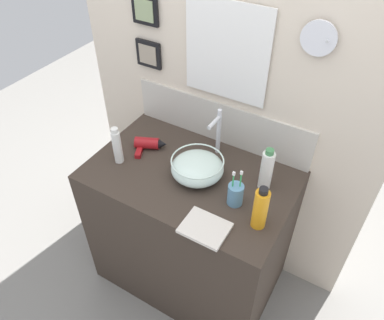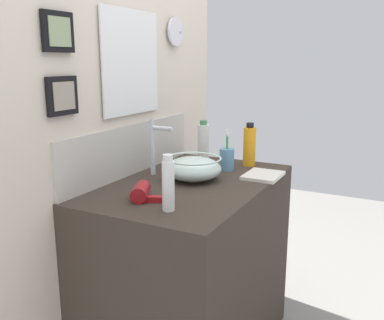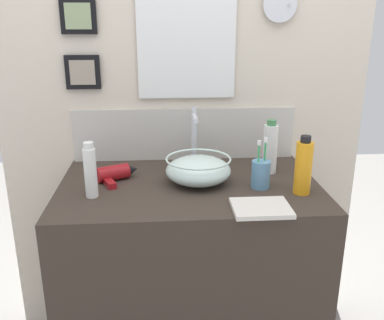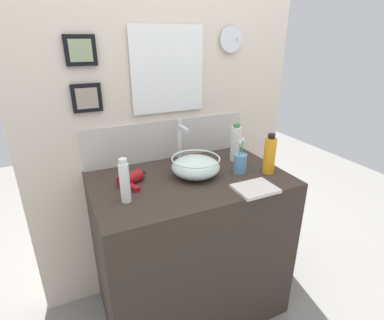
{
  "view_description": "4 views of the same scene",
  "coord_description": "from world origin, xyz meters",
  "px_view_note": "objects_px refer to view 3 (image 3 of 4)",
  "views": [
    {
      "loc": [
        0.7,
        -1.16,
        2.19
      ],
      "look_at": [
        0.01,
        0.0,
        0.99
      ],
      "focal_mm": 35.0,
      "sensor_mm": 36.0,
      "label": 1
    },
    {
      "loc": [
        -1.64,
        -0.86,
        1.43
      ],
      "look_at": [
        0.01,
        0.0,
        0.99
      ],
      "focal_mm": 40.0,
      "sensor_mm": 36.0,
      "label": 2
    },
    {
      "loc": [
        -0.1,
        -1.59,
        1.53
      ],
      "look_at": [
        0.01,
        0.0,
        0.99
      ],
      "focal_mm": 40.0,
      "sensor_mm": 36.0,
      "label": 3
    },
    {
      "loc": [
        -0.6,
        -1.31,
        1.59
      ],
      "look_at": [
        0.01,
        0.0,
        0.99
      ],
      "focal_mm": 28.0,
      "sensor_mm": 36.0,
      "label": 4
    }
  ],
  "objects_px": {
    "faucet": "(194,133)",
    "toothbrush_cup": "(261,174)",
    "spray_bottle": "(270,148)",
    "soap_dispenser": "(90,171)",
    "hand_towel": "(261,208)",
    "hair_drier": "(116,173)",
    "glass_bowl_sink": "(198,170)",
    "lotion_bottle": "(303,167)"
  },
  "relations": [
    {
      "from": "hair_drier",
      "to": "hand_towel",
      "type": "xyz_separation_m",
      "value": [
        0.52,
        -0.33,
        -0.02
      ]
    },
    {
      "from": "glass_bowl_sink",
      "to": "soap_dispenser",
      "type": "relative_size",
      "value": 1.24
    },
    {
      "from": "faucet",
      "to": "soap_dispenser",
      "type": "relative_size",
      "value": 1.28
    },
    {
      "from": "hair_drier",
      "to": "soap_dispenser",
      "type": "relative_size",
      "value": 0.86
    },
    {
      "from": "toothbrush_cup",
      "to": "hand_towel",
      "type": "height_order",
      "value": "toothbrush_cup"
    },
    {
      "from": "faucet",
      "to": "spray_bottle",
      "type": "height_order",
      "value": "faucet"
    },
    {
      "from": "faucet",
      "to": "lotion_bottle",
      "type": "bearing_deg",
      "value": -41.48
    },
    {
      "from": "lotion_bottle",
      "to": "soap_dispenser",
      "type": "bearing_deg",
      "value": 178.29
    },
    {
      "from": "spray_bottle",
      "to": "faucet",
      "type": "bearing_deg",
      "value": 161.67
    },
    {
      "from": "hand_towel",
      "to": "toothbrush_cup",
      "type": "bearing_deg",
      "value": 78.14
    },
    {
      "from": "faucet",
      "to": "hand_towel",
      "type": "distance_m",
      "value": 0.53
    },
    {
      "from": "soap_dispenser",
      "to": "hand_towel",
      "type": "distance_m",
      "value": 0.63
    },
    {
      "from": "hand_towel",
      "to": "spray_bottle",
      "type": "bearing_deg",
      "value": 72.28
    },
    {
      "from": "soap_dispenser",
      "to": "lotion_bottle",
      "type": "height_order",
      "value": "lotion_bottle"
    },
    {
      "from": "spray_bottle",
      "to": "soap_dispenser",
      "type": "xyz_separation_m",
      "value": [
        -0.72,
        -0.21,
        -0.01
      ]
    },
    {
      "from": "soap_dispenser",
      "to": "glass_bowl_sink",
      "type": "bearing_deg",
      "value": 14.99
    },
    {
      "from": "faucet",
      "to": "hand_towel",
      "type": "bearing_deg",
      "value": -67.75
    },
    {
      "from": "faucet",
      "to": "spray_bottle",
      "type": "xyz_separation_m",
      "value": [
        0.31,
        -0.1,
        -0.05
      ]
    },
    {
      "from": "glass_bowl_sink",
      "to": "hand_towel",
      "type": "bearing_deg",
      "value": -54.3
    },
    {
      "from": "hair_drier",
      "to": "lotion_bottle",
      "type": "xyz_separation_m",
      "value": [
        0.71,
        -0.19,
        0.08
      ]
    },
    {
      "from": "spray_bottle",
      "to": "soap_dispenser",
      "type": "distance_m",
      "value": 0.75
    },
    {
      "from": "faucet",
      "to": "toothbrush_cup",
      "type": "height_order",
      "value": "faucet"
    },
    {
      "from": "hair_drier",
      "to": "hand_towel",
      "type": "bearing_deg",
      "value": -31.88
    },
    {
      "from": "glass_bowl_sink",
      "to": "toothbrush_cup",
      "type": "distance_m",
      "value": 0.25
    },
    {
      "from": "toothbrush_cup",
      "to": "lotion_bottle",
      "type": "relative_size",
      "value": 0.89
    },
    {
      "from": "glass_bowl_sink",
      "to": "toothbrush_cup",
      "type": "bearing_deg",
      "value": -15.6
    },
    {
      "from": "lotion_bottle",
      "to": "hand_towel",
      "type": "relative_size",
      "value": 1.12
    },
    {
      "from": "glass_bowl_sink",
      "to": "hair_drier",
      "type": "relative_size",
      "value": 1.45
    },
    {
      "from": "toothbrush_cup",
      "to": "glass_bowl_sink",
      "type": "bearing_deg",
      "value": 164.4
    },
    {
      "from": "faucet",
      "to": "toothbrush_cup",
      "type": "distance_m",
      "value": 0.37
    },
    {
      "from": "soap_dispenser",
      "to": "hand_towel",
      "type": "xyz_separation_m",
      "value": [
        0.6,
        -0.16,
        -0.09
      ]
    },
    {
      "from": "soap_dispenser",
      "to": "lotion_bottle",
      "type": "bearing_deg",
      "value": -1.71
    },
    {
      "from": "glass_bowl_sink",
      "to": "soap_dispenser",
      "type": "height_order",
      "value": "soap_dispenser"
    },
    {
      "from": "hair_drier",
      "to": "lotion_bottle",
      "type": "height_order",
      "value": "lotion_bottle"
    },
    {
      "from": "glass_bowl_sink",
      "to": "hand_towel",
      "type": "xyz_separation_m",
      "value": [
        0.19,
        -0.27,
        -0.05
      ]
    },
    {
      "from": "hair_drier",
      "to": "spray_bottle",
      "type": "xyz_separation_m",
      "value": [
        0.64,
        0.05,
        0.08
      ]
    },
    {
      "from": "hair_drier",
      "to": "toothbrush_cup",
      "type": "xyz_separation_m",
      "value": [
        0.57,
        -0.12,
        0.03
      ]
    },
    {
      "from": "faucet",
      "to": "toothbrush_cup",
      "type": "bearing_deg",
      "value": -48.78
    },
    {
      "from": "hair_drier",
      "to": "hand_towel",
      "type": "distance_m",
      "value": 0.62
    },
    {
      "from": "glass_bowl_sink",
      "to": "soap_dispenser",
      "type": "xyz_separation_m",
      "value": [
        -0.4,
        -0.11,
        0.04
      ]
    },
    {
      "from": "spray_bottle",
      "to": "hand_towel",
      "type": "relative_size",
      "value": 1.15
    },
    {
      "from": "glass_bowl_sink",
      "to": "spray_bottle",
      "type": "relative_size",
      "value": 1.13
    }
  ]
}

